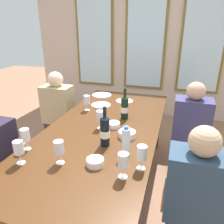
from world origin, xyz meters
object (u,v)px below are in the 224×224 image
object	(u,v)px
tasting_bowl_2	(113,125)
wine_glass_5	(142,153)
seated_person_1	(190,134)
wine_glass_1	(59,148)
white_plate_1	(125,101)
tasting_bowl_1	(127,134)
white_plate_2	(102,95)
seated_person_3	(193,206)
dining_table	(104,134)
wine_bottle_1	(125,107)
wine_glass_4	(87,100)
white_plate_0	(101,105)
wine_glass_0	(123,162)
wine_glass_7	(19,149)
seated_person_0	(59,116)
tasting_bowl_0	(95,162)
wine_bottle_0	(105,131)
water_bottle	(126,142)
wine_glass_6	(25,135)
wine_glass_3	(100,117)

from	to	relation	value
tasting_bowl_2	wine_glass_5	xyz separation A→B (m)	(0.36, -0.56, 0.10)
seated_person_1	wine_glass_1	bearing A→B (deg)	-128.38
white_plate_1	tasting_bowl_1	xyz separation A→B (m)	(0.25, -0.91, 0.02)
white_plate_2	tasting_bowl_1	distance (m)	1.22
wine_glass_5	seated_person_3	size ratio (longest dim) A/B	0.16
white_plate_1	wine_glass_1	world-z (taller)	wine_glass_1
white_plate_2	seated_person_3	world-z (taller)	seated_person_3
dining_table	white_plate_2	size ratio (longest dim) A/B	8.89
wine_bottle_1	wine_glass_4	world-z (taller)	wine_bottle_1
white_plate_0	seated_person_1	distance (m)	1.06
tasting_bowl_1	seated_person_1	xyz separation A→B (m)	(0.56, 0.65, -0.24)
white_plate_1	wine_glass_0	distance (m)	1.48
wine_glass_7	seated_person_1	bearing A→B (deg)	46.39
wine_glass_5	wine_glass_1	bearing A→B (deg)	-169.69
seated_person_0	tasting_bowl_0	bearing A→B (deg)	-50.26
wine_glass_5	seated_person_1	size ratio (longest dim) A/B	0.16
wine_bottle_0	water_bottle	xyz separation A→B (m)	(0.19, -0.10, -0.01)
tasting_bowl_1	wine_bottle_0	bearing A→B (deg)	-127.13
wine_glass_6	wine_glass_0	bearing A→B (deg)	-7.81
wine_glass_1	seated_person_3	size ratio (longest dim) A/B	0.16
wine_glass_5	wine_glass_6	xyz separation A→B (m)	(-0.89, -0.01, 0.00)
tasting_bowl_0	white_plate_2	bearing A→B (deg)	107.72
white_plate_0	wine_bottle_1	xyz separation A→B (m)	(0.36, -0.30, 0.12)
dining_table	wine_glass_4	world-z (taller)	wine_glass_4
wine_bottle_0	seated_person_3	world-z (taller)	seated_person_3
white_plate_0	wine_bottle_0	xyz separation A→B (m)	(0.34, -0.87, 0.12)
wine_glass_1	wine_glass_3	size ratio (longest dim) A/B	1.00
wine_glass_6	wine_glass_7	xyz separation A→B (m)	(0.07, -0.17, -0.00)
wine_glass_0	seated_person_0	world-z (taller)	seated_person_0
white_plate_1	tasting_bowl_1	bearing A→B (deg)	-74.80
water_bottle	seated_person_1	distance (m)	1.11
white_plate_0	wine_bottle_1	size ratio (longest dim) A/B	0.73
wine_glass_7	seated_person_3	size ratio (longest dim) A/B	0.16
water_bottle	seated_person_3	bearing A→B (deg)	-15.45
wine_glass_5	wine_glass_7	distance (m)	0.84
wine_glass_1	seated_person_1	world-z (taller)	seated_person_1
seated_person_3	tasting_bowl_2	bearing A→B (deg)	141.64
wine_glass_0	seated_person_3	world-z (taller)	seated_person_3
white_plate_1	seated_person_0	world-z (taller)	seated_person_0
wine_glass_1	seated_person_1	distance (m)	1.51
wine_glass_1	wine_glass_7	world-z (taller)	same
white_plate_1	white_plate_2	bearing A→B (deg)	157.01
wine_bottle_1	wine_glass_3	size ratio (longest dim) A/B	1.83
tasting_bowl_1	wine_bottle_1	bearing A→B (deg)	107.18
wine_bottle_1	wine_glass_5	size ratio (longest dim) A/B	1.83
water_bottle	wine_glass_6	distance (m)	0.77
tasting_bowl_1	seated_person_3	distance (m)	0.74
wine_glass_6	wine_bottle_0	bearing A→B (deg)	22.81
white_plate_1	wine_bottle_1	xyz separation A→B (m)	(0.13, -0.52, 0.12)
tasting_bowl_0	tasting_bowl_2	distance (m)	0.62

